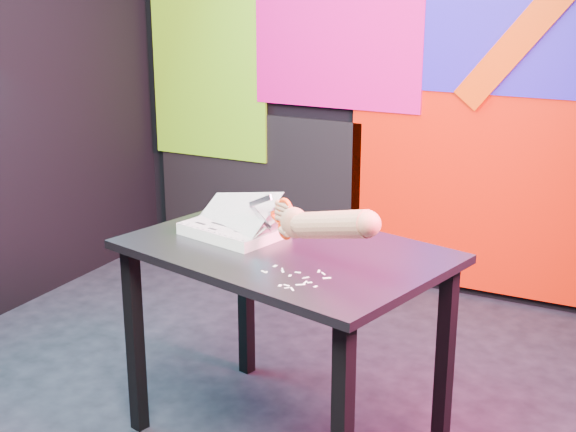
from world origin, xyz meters
The scene contains 7 objects.
room centered at (0.00, 0.00, 1.35)m, with size 3.01×3.01×2.71m.
backdrop centered at (0.06, 1.46, 0.96)m, with size 2.88×0.05×2.08m.
work_table centered at (0.28, -0.17, 0.64)m, with size 1.20×0.94×0.75m.
printout_stack centered at (0.06, -0.14, 0.77)m, with size 0.38×0.32×0.18m.
scissors centered at (0.30, -0.22, 0.87)m, with size 0.23×0.12×0.14m.
hand_forearm centered at (0.51, -0.33, 0.91)m, with size 0.44×0.25×0.18m.
paper_clippings centered at (0.44, -0.41, 0.75)m, with size 0.22×0.19×0.00m.
Camera 1 is at (1.46, -2.47, 1.65)m, focal length 50.00 mm.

